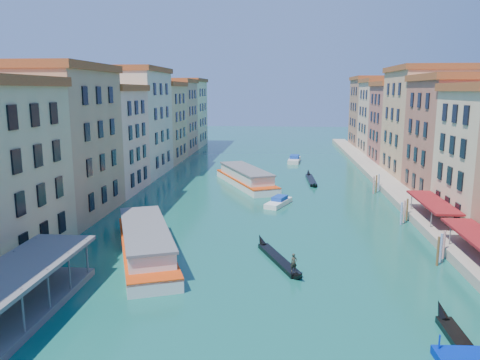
{
  "coord_description": "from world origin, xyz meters",
  "views": [
    {
      "loc": [
        3.33,
        -19.15,
        16.61
      ],
      "look_at": [
        -1.84,
        39.55,
        5.27
      ],
      "focal_mm": 35.0,
      "sensor_mm": 36.0,
      "label": 1
    }
  ],
  "objects_px": {
    "vaporetto_stop": "(20,296)",
    "gondola_right": "(471,354)",
    "vaporetto_far": "(246,177)",
    "gondola_fore": "(278,258)",
    "vaporetto_near": "(146,242)"
  },
  "relations": [
    {
      "from": "vaporetto_stop",
      "to": "gondola_right",
      "type": "distance_m",
      "value": 31.58
    },
    {
      "from": "vaporetto_far",
      "to": "vaporetto_stop",
      "type": "bearing_deg",
      "value": -128.87
    },
    {
      "from": "vaporetto_far",
      "to": "gondola_fore",
      "type": "bearing_deg",
      "value": -104.96
    },
    {
      "from": "vaporetto_stop",
      "to": "gondola_right",
      "type": "relative_size",
      "value": 1.33
    },
    {
      "from": "vaporetto_far",
      "to": "gondola_fore",
      "type": "distance_m",
      "value": 37.98
    },
    {
      "from": "vaporetto_near",
      "to": "vaporetto_far",
      "type": "height_order",
      "value": "vaporetto_far"
    },
    {
      "from": "vaporetto_stop",
      "to": "gondola_right",
      "type": "height_order",
      "value": "vaporetto_stop"
    },
    {
      "from": "vaporetto_far",
      "to": "gondola_right",
      "type": "distance_m",
      "value": 56.64
    },
    {
      "from": "vaporetto_far",
      "to": "gondola_right",
      "type": "relative_size",
      "value": 1.68
    },
    {
      "from": "gondola_right",
      "to": "gondola_fore",
      "type": "bearing_deg",
      "value": 126.2
    },
    {
      "from": "vaporetto_stop",
      "to": "vaporetto_far",
      "type": "distance_m",
      "value": 51.92
    },
    {
      "from": "gondola_right",
      "to": "vaporetto_stop",
      "type": "bearing_deg",
      "value": 173.08
    },
    {
      "from": "gondola_right",
      "to": "vaporetto_near",
      "type": "bearing_deg",
      "value": 146.04
    },
    {
      "from": "vaporetto_near",
      "to": "vaporetto_far",
      "type": "relative_size",
      "value": 1.0
    },
    {
      "from": "vaporetto_stop",
      "to": "gondola_fore",
      "type": "distance_m",
      "value": 23.11
    }
  ]
}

